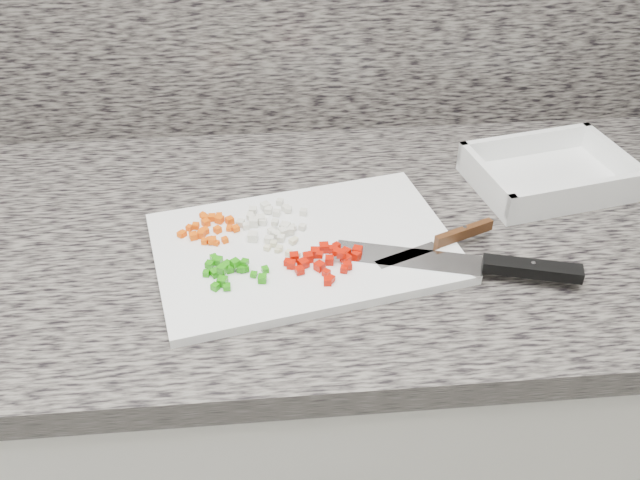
# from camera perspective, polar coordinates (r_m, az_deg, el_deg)

# --- Properties ---
(cabinet) EXTENTS (3.92, 0.62, 0.86)m
(cabinet) POSITION_cam_1_polar(r_m,az_deg,el_deg) (1.38, -5.63, -15.22)
(cabinet) COLOR white
(cabinet) RESTS_ON ground
(countertop) EXTENTS (3.96, 0.64, 0.04)m
(countertop) POSITION_cam_1_polar(r_m,az_deg,el_deg) (1.06, -7.07, -0.09)
(countertop) COLOR #66615A
(countertop) RESTS_ON cabinet
(cutting_board) EXTENTS (0.45, 0.35, 0.01)m
(cutting_board) POSITION_cam_1_polar(r_m,az_deg,el_deg) (0.99, -1.25, -0.61)
(cutting_board) COLOR white
(cutting_board) RESTS_ON countertop
(carrot_pile) EXTENTS (0.09, 0.08, 0.02)m
(carrot_pile) POSITION_cam_1_polar(r_m,az_deg,el_deg) (1.02, -8.86, 0.92)
(carrot_pile) COLOR #EC5205
(carrot_pile) RESTS_ON cutting_board
(onion_pile) EXTENTS (0.10, 0.10, 0.02)m
(onion_pile) POSITION_cam_1_polar(r_m,az_deg,el_deg) (1.02, -3.94, 1.41)
(onion_pile) COLOR silver
(onion_pile) RESTS_ON cutting_board
(green_pepper_pile) EXTENTS (0.09, 0.07, 0.02)m
(green_pepper_pile) POSITION_cam_1_polar(r_m,az_deg,el_deg) (0.94, -7.22, -2.41)
(green_pepper_pile) COLOR #20880C
(green_pepper_pile) RESTS_ON cutting_board
(red_pepper_pile) EXTENTS (0.11, 0.09, 0.02)m
(red_pepper_pile) POSITION_cam_1_polar(r_m,az_deg,el_deg) (0.95, 0.35, -1.53)
(red_pepper_pile) COLOR #B81002
(red_pepper_pile) RESTS_ON cutting_board
(garlic_pile) EXTENTS (0.05, 0.05, 0.01)m
(garlic_pile) POSITION_cam_1_polar(r_m,az_deg,el_deg) (0.98, -3.07, -0.42)
(garlic_pile) COLOR beige
(garlic_pile) RESTS_ON cutting_board
(chef_knife) EXTENTS (0.32, 0.12, 0.02)m
(chef_knife) POSITION_cam_1_polar(r_m,az_deg,el_deg) (0.97, 13.34, -1.96)
(chef_knife) COLOR white
(chef_knife) RESTS_ON cutting_board
(paring_knife) EXTENTS (0.18, 0.09, 0.02)m
(paring_knife) POSITION_cam_1_polar(r_m,az_deg,el_deg) (1.00, 10.36, 0.13)
(paring_knife) COLOR white
(paring_knife) RESTS_ON cutting_board
(tray) EXTENTS (0.27, 0.22, 0.05)m
(tray) POSITION_cam_1_polar(r_m,az_deg,el_deg) (1.19, 17.85, 4.94)
(tray) COLOR white
(tray) RESTS_ON countertop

